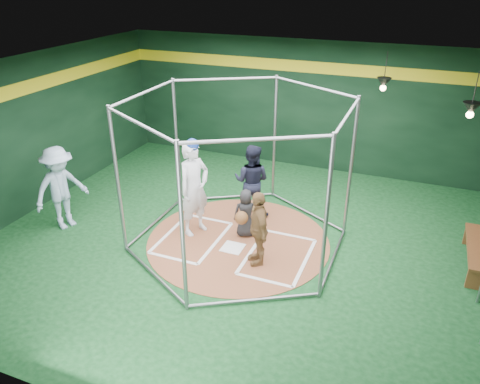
% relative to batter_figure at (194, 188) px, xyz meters
% --- Properties ---
extents(room_shell, '(10.10, 9.10, 3.53)m').
position_rel_batter_figure_xyz_m(room_shell, '(0.99, -0.01, 0.70)').
color(room_shell, '#0C3515').
rests_on(room_shell, ground).
extents(clay_disc, '(3.80, 3.80, 0.01)m').
position_rel_batter_figure_xyz_m(clay_disc, '(0.99, -0.02, -1.05)').
color(clay_disc, brown).
rests_on(clay_disc, ground).
extents(home_plate, '(0.43, 0.43, 0.01)m').
position_rel_batter_figure_xyz_m(home_plate, '(0.99, -0.32, -1.04)').
color(home_plate, white).
rests_on(home_plate, clay_disc).
extents(batter_box_left, '(1.17, 1.77, 0.01)m').
position_rel_batter_figure_xyz_m(batter_box_left, '(0.04, -0.27, -1.04)').
color(batter_box_left, white).
rests_on(batter_box_left, clay_disc).
extents(batter_box_right, '(1.17, 1.77, 0.01)m').
position_rel_batter_figure_xyz_m(batter_box_right, '(1.94, -0.27, -1.04)').
color(batter_box_right, white).
rests_on(batter_box_right, clay_disc).
extents(batting_cage, '(4.05, 4.67, 3.00)m').
position_rel_batter_figure_xyz_m(batting_cage, '(0.99, -0.02, 0.44)').
color(batting_cage, gray).
rests_on(batting_cage, ground).
extents(pendant_lamp_near, '(0.34, 0.34, 0.90)m').
position_rel_batter_figure_xyz_m(pendant_lamp_near, '(3.19, 3.58, 1.68)').
color(pendant_lamp_near, black).
rests_on(pendant_lamp_near, room_shell).
extents(pendant_lamp_far, '(0.34, 0.34, 0.90)m').
position_rel_batter_figure_xyz_m(pendant_lamp_far, '(4.99, 1.98, 1.68)').
color(pendant_lamp_far, black).
rests_on(pendant_lamp_far, room_shell).
extents(batter_figure, '(0.73, 0.87, 2.12)m').
position_rel_batter_figure_xyz_m(batter_figure, '(0.00, 0.00, 0.00)').
color(batter_figure, silver).
rests_on(batter_figure, clay_disc).
extents(visitor_leopard, '(0.79, 0.93, 1.50)m').
position_rel_batter_figure_xyz_m(visitor_leopard, '(1.63, -0.58, -0.30)').
color(visitor_leopard, '#AB7E49').
rests_on(visitor_leopard, clay_disc).
extents(catcher_figure, '(0.60, 0.65, 1.05)m').
position_rel_batter_figure_xyz_m(catcher_figure, '(1.05, 0.24, -0.52)').
color(catcher_figure, black).
rests_on(catcher_figure, clay_disc).
extents(umpire, '(0.85, 0.68, 1.70)m').
position_rel_batter_figure_xyz_m(umpire, '(0.84, 1.14, -0.19)').
color(umpire, black).
rests_on(umpire, clay_disc).
extents(bystander_blue, '(1.06, 1.36, 1.85)m').
position_rel_batter_figure_xyz_m(bystander_blue, '(-2.76, -0.84, -0.13)').
color(bystander_blue, '#99B2CA').
rests_on(bystander_blue, ground).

